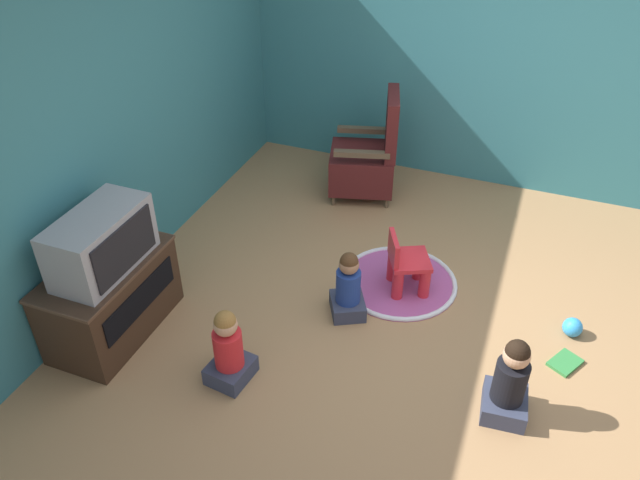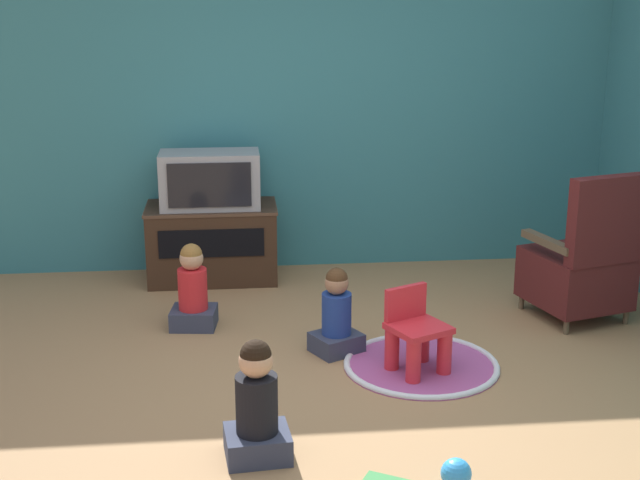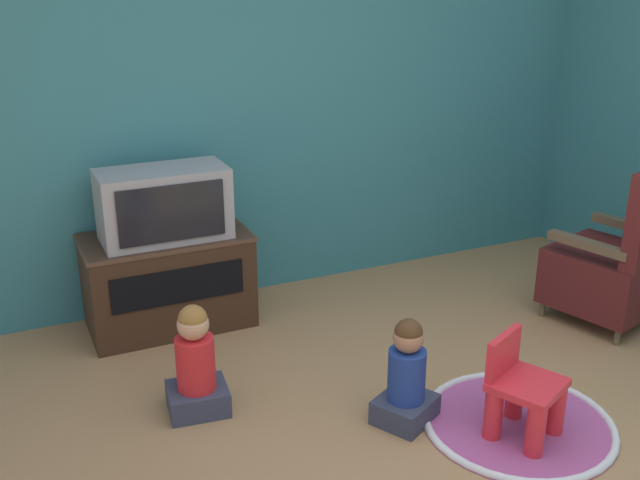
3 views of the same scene
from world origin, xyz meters
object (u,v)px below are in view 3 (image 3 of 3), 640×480
object	(u,v)px
child_watching_left	(406,378)
child_watching_center	(196,366)
black_armchair	(614,265)
tv_cabinet	(168,279)
yellow_kid_chair	(523,395)
television	(164,204)

from	to	relation	value
child_watching_left	child_watching_center	world-z (taller)	child_watching_center
black_armchair	tv_cabinet	bearing A→B (deg)	-40.04
tv_cabinet	yellow_kid_chair	size ratio (longest dim) A/B	1.98
black_armchair	television	bearing A→B (deg)	-39.24
child_watching_left	child_watching_center	distance (m)	1.02
tv_cabinet	black_armchair	size ratio (longest dim) A/B	0.96
tv_cabinet	child_watching_left	size ratio (longest dim) A/B	1.80
tv_cabinet	child_watching_center	bearing A→B (deg)	-96.53
yellow_kid_chair	tv_cabinet	bearing A→B (deg)	97.74
tv_cabinet	television	world-z (taller)	television
tv_cabinet	black_armchair	world-z (taller)	black_armchair
tv_cabinet	television	xyz separation A→B (m)	(0.00, -0.04, 0.48)
tv_cabinet	television	bearing A→B (deg)	-90.00
yellow_kid_chair	child_watching_center	xyz separation A→B (m)	(-1.31, 0.83, 0.03)
child_watching_left	yellow_kid_chair	bearing A→B (deg)	-65.44
tv_cabinet	child_watching_center	distance (m)	0.99
yellow_kid_chair	black_armchair	bearing A→B (deg)	4.25
black_armchair	child_watching_center	xyz separation A→B (m)	(-2.57, 0.11, -0.13)
yellow_kid_chair	child_watching_left	size ratio (longest dim) A/B	0.91
tv_cabinet	child_watching_center	xyz separation A→B (m)	(-0.11, -0.98, -0.05)
black_armchair	yellow_kid_chair	distance (m)	1.46
television	yellow_kid_chair	bearing A→B (deg)	-55.94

